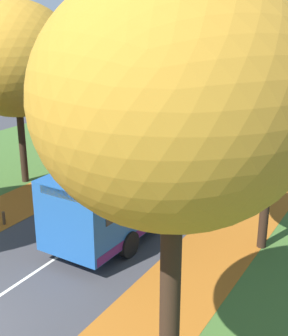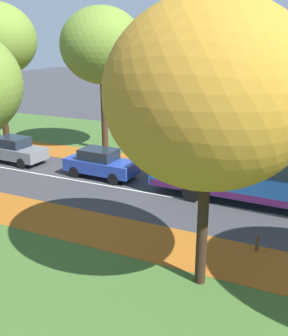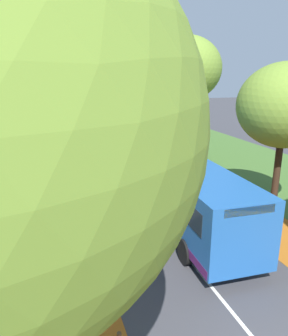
% 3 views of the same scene
% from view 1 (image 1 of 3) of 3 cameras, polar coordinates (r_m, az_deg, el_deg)
% --- Properties ---
extents(grass_verge_left, '(12.00, 90.00, 0.01)m').
position_cam_1_polar(grass_verge_left, '(33.61, -5.52, 4.61)').
color(grass_verge_left, '#3D6028').
rests_on(grass_verge_left, ground).
extents(leaf_litter_left, '(2.80, 60.00, 0.00)m').
position_cam_1_polar(leaf_litter_left, '(26.35, -4.98, 0.56)').
color(leaf_litter_left, '#9E5619').
rests_on(leaf_litter_left, grass_verge_left).
extents(leaf_litter_right, '(2.80, 60.00, 0.00)m').
position_cam_1_polar(leaf_litter_right, '(22.60, 14.49, -3.19)').
color(leaf_litter_right, '#9E5619').
rests_on(leaf_litter_right, grass_verge_right).
extents(road_centre_line, '(0.12, 80.00, 0.01)m').
position_cam_1_polar(road_centre_line, '(29.35, 9.25, 2.31)').
color(road_centre_line, silver).
rests_on(road_centre_line, ground).
extents(tree_left_near, '(5.97, 5.97, 8.74)m').
position_cam_1_polar(tree_left_near, '(23.01, -15.47, 12.68)').
color(tree_left_near, black).
rests_on(tree_left_near, ground).
extents(tree_left_mid, '(5.02, 5.02, 8.06)m').
position_cam_1_polar(tree_left_mid, '(30.96, -0.45, 14.33)').
color(tree_left_mid, '#382619').
rests_on(tree_left_mid, ground).
extents(tree_left_far, '(4.78, 4.78, 8.00)m').
position_cam_1_polar(tree_left_far, '(39.21, 5.74, 15.29)').
color(tree_left_far, '#422D1E').
rests_on(tree_left_far, ground).
extents(tree_right_nearest, '(5.21, 5.21, 9.13)m').
position_cam_1_polar(tree_right_nearest, '(8.42, 3.71, 8.20)').
color(tree_right_nearest, black).
rests_on(tree_right_nearest, ground).
extents(tree_right_near, '(4.43, 4.43, 7.35)m').
position_cam_1_polar(tree_right_near, '(16.15, 15.61, 7.68)').
color(tree_right_near, black).
rests_on(tree_right_near, ground).
extents(bollard_fourth, '(0.12, 0.12, 0.55)m').
position_cam_1_polar(bollard_fourth, '(19.76, -16.73, -5.88)').
color(bollard_fourth, '#4C3823').
rests_on(bollard_fourth, ground).
extents(bollard_fifth, '(0.12, 0.12, 0.68)m').
position_cam_1_polar(bollard_fifth, '(21.53, -11.34, -3.12)').
color(bollard_fifth, '#4C3823').
rests_on(bollard_fifth, ground).
extents(bus, '(2.88, 10.47, 2.98)m').
position_cam_1_polar(bus, '(19.10, 0.44, -1.26)').
color(bus, '#1E5199').
rests_on(bus, ground).
extents(car_blue_lead, '(1.91, 4.27, 1.62)m').
position_cam_1_polar(car_blue_lead, '(26.94, 10.05, 2.54)').
color(car_blue_lead, '#233D9E').
rests_on(car_blue_lead, ground).
extents(car_grey_following, '(1.93, 4.27, 1.62)m').
position_cam_1_polar(car_grey_following, '(32.89, 14.23, 5.24)').
color(car_grey_following, slate).
rests_on(car_grey_following, ground).
extents(car_red_third_in_line, '(1.93, 4.27, 1.62)m').
position_cam_1_polar(car_red_third_in_line, '(38.56, 16.70, 7.00)').
color(car_red_third_in_line, '#B21919').
rests_on(car_red_third_in_line, ground).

